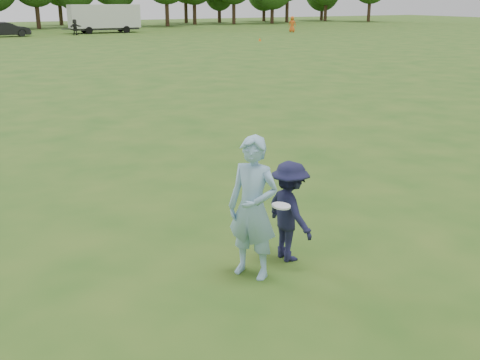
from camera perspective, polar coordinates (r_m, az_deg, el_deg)
The scene contains 9 objects.
ground at distance 9.05m, azimuth 8.26°, elevation -7.80°, with size 200.00×200.00×0.00m, color #255016.
thrower at distance 8.03m, azimuth 1.32°, elevation -2.87°, with size 0.77×0.50×2.10m, color #86B1CF.
defender at distance 8.66m, azimuth 5.07°, elevation -3.19°, with size 1.02×0.59×1.58m, color #191937.
player_far_c at distance 69.94m, azimuth 5.33°, elevation 15.48°, with size 0.91×0.59×1.86m, color orange.
player_far_d at distance 66.60m, azimuth -16.41°, elevation 14.67°, with size 1.59×0.51×1.71m, color #242424.
car_f at distance 66.09m, azimuth -22.56°, elevation 13.94°, with size 1.60×4.58×1.51m, color black.
field_cone at distance 55.23m, azimuth 2.03°, elevation 14.08°, with size 0.28×0.28×0.30m, color #E8580C.
disc_in_play at distance 7.92m, azimuth 4.20°, elevation -2.65°, with size 0.28×0.28×0.06m.
cargo_trailer at distance 70.08m, azimuth -13.62°, elevation 15.77°, with size 9.00×2.75×3.20m.
Camera 1 is at (-4.96, -6.49, 3.91)m, focal length 42.00 mm.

